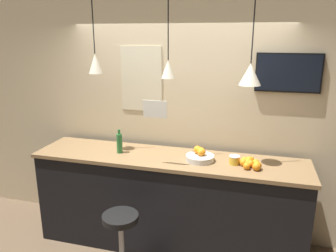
# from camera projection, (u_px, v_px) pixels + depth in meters

# --- Properties ---
(back_wall) EXTENTS (8.00, 0.06, 2.90)m
(back_wall) POSITION_uv_depth(u_px,v_px,m) (178.00, 116.00, 3.89)
(back_wall) COLOR beige
(back_wall) RESTS_ON ground_plane
(service_counter) EXTENTS (3.00, 0.67, 1.09)m
(service_counter) POSITION_uv_depth(u_px,v_px,m) (168.00, 202.00, 3.72)
(service_counter) COLOR black
(service_counter) RESTS_ON ground_plane
(bar_stool) EXTENTS (0.37, 0.37, 0.72)m
(bar_stool) POSITION_uv_depth(u_px,v_px,m) (121.00, 236.00, 3.18)
(bar_stool) COLOR #B7B7BC
(bar_stool) RESTS_ON ground_plane
(fruit_bowl) EXTENTS (0.30, 0.30, 0.15)m
(fruit_bowl) POSITION_uv_depth(u_px,v_px,m) (200.00, 156.00, 3.46)
(fruit_bowl) COLOR beige
(fruit_bowl) RESTS_ON service_counter
(orange_pile) EXTENTS (0.22, 0.26, 0.09)m
(orange_pile) POSITION_uv_depth(u_px,v_px,m) (250.00, 163.00, 3.30)
(orange_pile) COLOR orange
(orange_pile) RESTS_ON service_counter
(juice_bottle) EXTENTS (0.06, 0.06, 0.27)m
(juice_bottle) POSITION_uv_depth(u_px,v_px,m) (119.00, 143.00, 3.67)
(juice_bottle) COLOR #286B33
(juice_bottle) RESTS_ON service_counter
(spread_jar) EXTENTS (0.11, 0.11, 0.09)m
(spread_jar) POSITION_uv_depth(u_px,v_px,m) (234.00, 160.00, 3.36)
(spread_jar) COLOR gold
(spread_jar) RESTS_ON service_counter
(pendant_lamp_left) EXTENTS (0.15, 0.15, 0.83)m
(pendant_lamp_left) POSITION_uv_depth(u_px,v_px,m) (95.00, 63.00, 3.52)
(pendant_lamp_left) COLOR black
(pendant_lamp_middle) EXTENTS (0.14, 0.14, 0.85)m
(pendant_lamp_middle) POSITION_uv_depth(u_px,v_px,m) (168.00, 68.00, 3.32)
(pendant_lamp_middle) COLOR black
(pendant_lamp_right) EXTENTS (0.21, 0.21, 0.89)m
(pendant_lamp_right) POSITION_uv_depth(u_px,v_px,m) (250.00, 74.00, 3.12)
(pendant_lamp_right) COLOR black
(mounted_tv) EXTENTS (0.66, 0.04, 0.40)m
(mounted_tv) POSITION_uv_depth(u_px,v_px,m) (288.00, 73.00, 3.39)
(mounted_tv) COLOR black
(hanging_menu_board) EXTENTS (0.24, 0.01, 0.17)m
(hanging_menu_board) POSITION_uv_depth(u_px,v_px,m) (155.00, 109.00, 3.19)
(hanging_menu_board) COLOR silver
(wall_poster) EXTENTS (0.50, 0.01, 0.76)m
(wall_poster) POSITION_uv_depth(u_px,v_px,m) (141.00, 79.00, 3.85)
(wall_poster) COLOR beige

